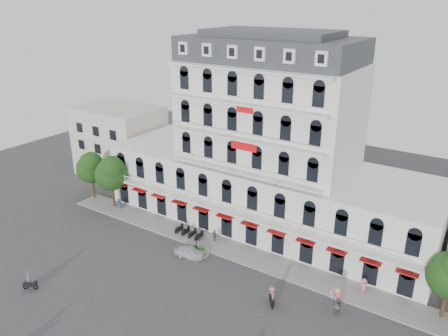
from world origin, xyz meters
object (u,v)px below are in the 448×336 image
parked_car (190,252)px  rider_west (29,281)px  rider_center (272,296)px  balloon_vendor (336,302)px

parked_car → rider_west: (-10.50, -14.55, 0.35)m
rider_west → rider_center: (22.92, 12.01, 0.14)m
parked_car → rider_center: bearing=-115.2°
rider_center → balloon_vendor: size_ratio=0.88×
rider_west → rider_center: rider_west is taller
balloon_vendor → parked_car: bearing=179.9°
parked_car → balloon_vendor: balloon_vendor is taller
rider_center → balloon_vendor: 6.36m
parked_car → balloon_vendor: (18.27, -0.03, 0.61)m
parked_car → balloon_vendor: bearing=-103.8°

